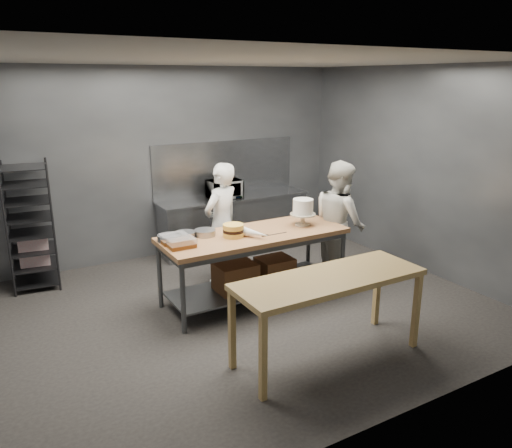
{
  "coord_description": "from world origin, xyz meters",
  "views": [
    {
      "loc": [
        -2.73,
        -5.08,
        2.8
      ],
      "look_at": [
        0.25,
        0.12,
        1.05
      ],
      "focal_mm": 35.0,
      "sensor_mm": 36.0,
      "label": 1
    }
  ],
  "objects_px": {
    "near_counter": "(329,284)",
    "speed_rack": "(31,227)",
    "chef_right": "(339,222)",
    "layer_cake": "(233,230)",
    "microwave": "(224,189)",
    "frosted_cake_stand": "(303,209)",
    "chef_behind": "(222,224)",
    "work_table": "(253,259)"
  },
  "relations": [
    {
      "from": "frosted_cake_stand",
      "to": "speed_rack",
      "type": "bearing_deg",
      "value": 148.29
    },
    {
      "from": "chef_behind",
      "to": "near_counter",
      "type": "bearing_deg",
      "value": 66.9
    },
    {
      "from": "chef_right",
      "to": "frosted_cake_stand",
      "type": "bearing_deg",
      "value": 105.05
    },
    {
      "from": "frosted_cake_stand",
      "to": "layer_cake",
      "type": "bearing_deg",
      "value": 179.66
    },
    {
      "from": "near_counter",
      "to": "chef_right",
      "type": "xyz_separation_m",
      "value": [
        1.43,
        1.61,
        0.05
      ]
    },
    {
      "from": "speed_rack",
      "to": "microwave",
      "type": "height_order",
      "value": "speed_rack"
    },
    {
      "from": "near_counter",
      "to": "frosted_cake_stand",
      "type": "relative_size",
      "value": 5.61
    },
    {
      "from": "speed_rack",
      "to": "layer_cake",
      "type": "xyz_separation_m",
      "value": [
        2.11,
        -1.94,
        0.14
      ]
    },
    {
      "from": "work_table",
      "to": "speed_rack",
      "type": "height_order",
      "value": "speed_rack"
    },
    {
      "from": "chef_right",
      "to": "layer_cake",
      "type": "relative_size",
      "value": 6.68
    },
    {
      "from": "near_counter",
      "to": "frosted_cake_stand",
      "type": "bearing_deg",
      "value": 63.89
    },
    {
      "from": "near_counter",
      "to": "layer_cake",
      "type": "distance_m",
      "value": 1.62
    },
    {
      "from": "chef_behind",
      "to": "frosted_cake_stand",
      "type": "height_order",
      "value": "chef_behind"
    },
    {
      "from": "near_counter",
      "to": "chef_right",
      "type": "height_order",
      "value": "chef_right"
    },
    {
      "from": "microwave",
      "to": "layer_cake",
      "type": "bearing_deg",
      "value": -113.48
    },
    {
      "from": "chef_behind",
      "to": "frosted_cake_stand",
      "type": "distance_m",
      "value": 1.17
    },
    {
      "from": "chef_behind",
      "to": "microwave",
      "type": "bearing_deg",
      "value": -142.25
    },
    {
      "from": "work_table",
      "to": "chef_right",
      "type": "height_order",
      "value": "chef_right"
    },
    {
      "from": "work_table",
      "to": "speed_rack",
      "type": "xyz_separation_m",
      "value": [
        -2.4,
        1.93,
        0.28
      ]
    },
    {
      "from": "work_table",
      "to": "microwave",
      "type": "distance_m",
      "value": 2.14
    },
    {
      "from": "chef_behind",
      "to": "work_table",
      "type": "bearing_deg",
      "value": 71.19
    },
    {
      "from": "speed_rack",
      "to": "chef_right",
      "type": "bearing_deg",
      "value": -26.76
    },
    {
      "from": "speed_rack",
      "to": "chef_behind",
      "type": "bearing_deg",
      "value": -26.38
    },
    {
      "from": "near_counter",
      "to": "chef_right",
      "type": "distance_m",
      "value": 2.15
    },
    {
      "from": "speed_rack",
      "to": "frosted_cake_stand",
      "type": "height_order",
      "value": "speed_rack"
    },
    {
      "from": "chef_behind",
      "to": "chef_right",
      "type": "height_order",
      "value": "chef_right"
    },
    {
      "from": "chef_right",
      "to": "layer_cake",
      "type": "height_order",
      "value": "chef_right"
    },
    {
      "from": "speed_rack",
      "to": "chef_right",
      "type": "relative_size",
      "value": 1.01
    },
    {
      "from": "work_table",
      "to": "chef_right",
      "type": "bearing_deg",
      "value": 0.47
    },
    {
      "from": "chef_right",
      "to": "layer_cake",
      "type": "distance_m",
      "value": 1.7
    },
    {
      "from": "near_counter",
      "to": "work_table",
      "type": "bearing_deg",
      "value": 88.98
    },
    {
      "from": "near_counter",
      "to": "chef_right",
      "type": "bearing_deg",
      "value": 48.4
    },
    {
      "from": "near_counter",
      "to": "microwave",
      "type": "relative_size",
      "value": 3.69
    },
    {
      "from": "near_counter",
      "to": "speed_rack",
      "type": "xyz_separation_m",
      "value": [
        -2.37,
        3.52,
        0.04
      ]
    },
    {
      "from": "near_counter",
      "to": "frosted_cake_stand",
      "type": "xyz_separation_m",
      "value": [
        0.77,
        1.58,
        0.34
      ]
    },
    {
      "from": "work_table",
      "to": "speed_rack",
      "type": "bearing_deg",
      "value": 141.22
    },
    {
      "from": "work_table",
      "to": "speed_rack",
      "type": "relative_size",
      "value": 1.37
    },
    {
      "from": "frosted_cake_stand",
      "to": "microwave",
      "type": "bearing_deg",
      "value": 94.54
    },
    {
      "from": "near_counter",
      "to": "microwave",
      "type": "distance_m",
      "value": 3.66
    },
    {
      "from": "microwave",
      "to": "layer_cake",
      "type": "distance_m",
      "value": 2.2
    },
    {
      "from": "layer_cake",
      "to": "frosted_cake_stand",
      "type": "bearing_deg",
      "value": -0.34
    },
    {
      "from": "near_counter",
      "to": "speed_rack",
      "type": "bearing_deg",
      "value": 123.92
    }
  ]
}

